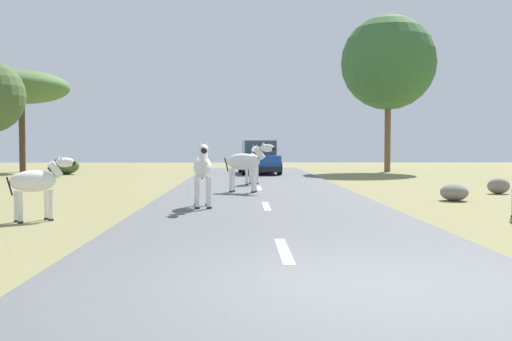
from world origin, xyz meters
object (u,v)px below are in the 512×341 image
zebra_3 (246,162)px  tree_4 (21,88)px  car_0 (259,158)px  tree_5 (388,63)px  zebra_1 (252,161)px  bush_0 (65,166)px  rock_2 (454,192)px  zebra_4 (37,182)px  rock_0 (498,186)px  zebra_0 (203,168)px

zebra_3 → tree_4: size_ratio=0.29×
car_0 → tree_5: 9.77m
car_0 → zebra_1: bearing=83.0°
zebra_1 → tree_4: tree_4 is taller
bush_0 → zebra_3: bearing=-52.5°
car_0 → rock_2: (5.03, -14.43, -0.61)m
car_0 → bush_0: bearing=-5.9°
zebra_3 → tree_4: tree_4 is taller
zebra_3 → zebra_1: bearing=-168.9°
zebra_4 → bush_0: (-5.23, 18.94, -0.35)m
zebra_4 → tree_5: bearing=110.5°
tree_5 → zebra_1: bearing=-125.4°
zebra_4 → bush_0: size_ratio=0.90×
zebra_3 → rock_2: size_ratio=2.03×
zebra_3 → rock_0: (8.06, -0.20, -0.75)m
rock_0 → rock_2: rock_0 is taller
rock_0 → zebra_3: bearing=178.6°
car_0 → zebra_3: bearing=82.7°
zebra_4 → tree_5: (12.63, 21.48, 5.49)m
tree_4 → zebra_3: bearing=-50.0°
zebra_4 → tree_4: bearing=162.3°
zebra_0 → zebra_3: 4.60m
zebra_3 → zebra_4: size_ratio=1.23×
zebra_4 → rock_0: bearing=77.9°
zebra_0 → zebra_4: size_ratio=1.25×
rock_0 → car_0: bearing=120.8°
zebra_0 → zebra_4: 3.82m
tree_4 → car_0: bearing=-13.2°
zebra_4 → zebra_0: bearing=82.9°
zebra_3 → zebra_4: (-4.31, -6.49, -0.20)m
zebra_0 → car_0: car_0 is taller
tree_4 → rock_0: size_ratio=8.18×
tree_5 → tree_4: bearing=179.4°
zebra_1 → tree_4: size_ratio=0.28×
zebra_1 → zebra_0: bearing=-87.6°
tree_4 → bush_0: bearing=-40.4°
zebra_1 → rock_2: 8.26m
zebra_4 → car_0: 19.19m
zebra_1 → tree_5: tree_5 is taller
bush_0 → zebra_4: bearing=-74.6°
zebra_4 → tree_4: size_ratio=0.23×
car_0 → bush_0: car_0 is taller
bush_0 → zebra_1: bearing=-41.8°
car_0 → tree_4: (-13.55, 3.19, 4.00)m
bush_0 → rock_2: bush_0 is taller
tree_4 → rock_2: 26.02m
tree_5 → zebra_4: bearing=-120.5°
bush_0 → tree_5: bearing=8.1°
zebra_0 → tree_5: size_ratio=0.19×
tree_5 → bush_0: 18.96m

